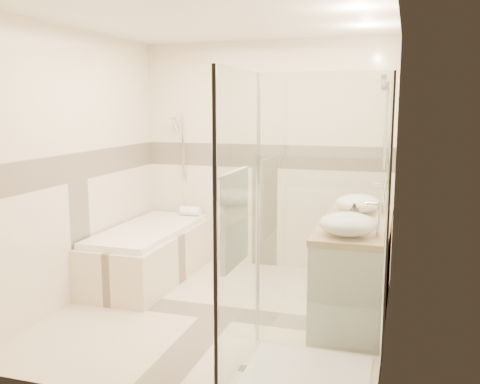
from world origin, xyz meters
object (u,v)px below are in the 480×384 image
(vanity, at_px, (355,268))
(bathtub, at_px, (149,251))
(vessel_sink_far, at_px, (348,224))
(shower_enclosure, at_px, (291,309))
(amenity_bottle_a, at_px, (355,212))
(vessel_sink_near, at_px, (358,203))
(amenity_bottle_b, at_px, (354,212))

(vanity, bearing_deg, bathtub, 170.75)
(bathtub, xyz_separation_m, vessel_sink_far, (2.13, -0.91, 0.63))
(vessel_sink_far, bearing_deg, shower_enclosure, -110.91)
(bathtub, relative_size, amenity_bottle_a, 11.94)
(vessel_sink_near, relative_size, vessel_sink_far, 0.96)
(amenity_bottle_a, height_order, amenity_bottle_b, amenity_bottle_b)
(vanity, relative_size, amenity_bottle_b, 10.63)
(vessel_sink_near, height_order, amenity_bottle_a, vessel_sink_near)
(shower_enclosure, relative_size, amenity_bottle_a, 14.33)
(bathtub, relative_size, vanity, 1.05)
(vessel_sink_near, distance_m, vessel_sink_far, 0.92)
(amenity_bottle_a, distance_m, amenity_bottle_b, 0.06)
(amenity_bottle_a, bearing_deg, vessel_sink_far, -90.00)
(bathtub, relative_size, shower_enclosure, 0.83)
(vanity, bearing_deg, amenity_bottle_a, 151.30)
(amenity_bottle_b, bearing_deg, bathtub, 169.41)
(vessel_sink_far, relative_size, amenity_bottle_a, 3.04)
(amenity_bottle_a, bearing_deg, vanity, -28.70)
(vessel_sink_near, bearing_deg, amenity_bottle_b, -90.00)
(vanity, relative_size, amenity_bottle_a, 11.38)
(bathtub, distance_m, vessel_sink_near, 2.22)
(vanity, bearing_deg, vessel_sink_far, -92.05)
(bathtub, distance_m, amenity_bottle_a, 2.24)
(vanity, relative_size, vessel_sink_far, 3.74)
(vessel_sink_near, relative_size, amenity_bottle_b, 2.72)
(bathtub, height_order, vessel_sink_near, vessel_sink_near)
(vanity, relative_size, shower_enclosure, 0.79)
(vessel_sink_far, bearing_deg, vessel_sink_near, 90.00)
(bathtub, xyz_separation_m, amenity_bottle_a, (2.13, -0.34, 0.61))
(vanity, distance_m, amenity_bottle_b, 0.50)
(shower_enclosure, distance_m, amenity_bottle_a, 1.37)
(vanity, height_order, amenity_bottle_b, amenity_bottle_b)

